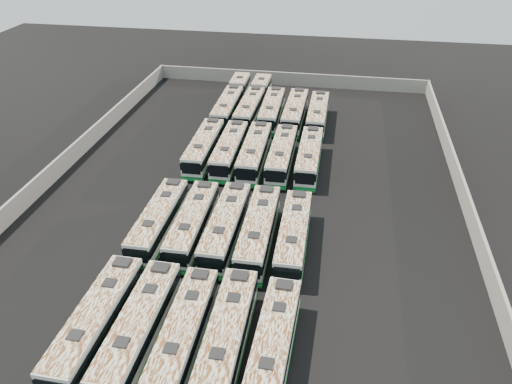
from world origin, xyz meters
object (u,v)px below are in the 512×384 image
Objects in this scene: bus_front_center at (183,334)px; bus_back_center at (272,110)px; bus_midback_far_right at (309,157)px; bus_back_right at (295,112)px; bus_back_far_right at (318,115)px; bus_back_left at (254,102)px; bus_midfront_left at (193,224)px; bus_midfront_far_left at (159,221)px; bus_midback_center at (254,153)px; bus_back_far_left at (232,100)px; bus_front_far_left at (97,322)px; bus_front_left at (139,329)px; bus_front_right at (226,339)px; bus_midfront_far_right at (294,236)px; bus_midfront_center at (226,227)px; bus_front_far_right at (273,348)px; bus_midfront_right at (258,231)px; bus_midback_left at (229,150)px; bus_midback_far_left at (204,148)px; bus_midback_right at (282,155)px.

bus_back_center is at bearing 89.45° from bus_front_center.
bus_back_right is at bearing 103.26° from bus_midback_far_right.
bus_back_center is 1.03× the size of bus_back_far_right.
bus_back_center is 6.47m from bus_back_far_right.
bus_midfront_left is at bearing -89.45° from bus_back_left.
bus_midfront_far_left is 0.96× the size of bus_midback_center.
bus_midfront_left is at bearing -85.14° from bus_back_far_left.
bus_front_far_left is 42.31m from bus_back_center.
bus_back_center reaches higher than bus_back_left.
bus_back_center is at bearing 81.91° from bus_front_far_left.
bus_front_left is 1.00× the size of bus_front_right.
bus_front_left is 44.84m from bus_back_left.
bus_midfront_far_right is 28.90m from bus_back_right.
bus_back_center is at bearing 177.98° from bus_back_far_right.
bus_midback_far_right is at bearing -90.23° from bus_back_far_right.
bus_back_right is (0.13, 41.57, 0.01)m from bus_front_right.
bus_back_far_left is 1.52× the size of bus_back_right.
bus_back_left is (-3.19, 31.61, -0.05)m from bus_midfront_center.
bus_midfront_far_left is (-12.81, 13.15, -0.00)m from bus_front_far_right.
bus_midfront_far_right is at bearing -1.85° from bus_midfront_center.
bus_midfront_right reaches higher than bus_front_left.
bus_front_right is 16.08m from bus_midfront_far_left.
bus_midback_left is 16.40m from bus_back_far_left.
bus_front_far_right is at bearing -90.56° from bus_midfront_far_right.
bus_back_far_left is (-3.29, 31.52, 0.02)m from bus_midfront_left.
bus_front_far_right is 1.00× the size of bus_midfront_far_right.
bus_midfront_right reaches higher than bus_back_far_left.
bus_back_far_left is at bearing 100.47° from bus_midback_left.
bus_midback_center reaches higher than bus_midback_far_left.
bus_front_left is at bearing -76.77° from bus_midfront_far_left.
bus_midback_left is (-3.16, 15.46, -0.02)m from bus_midfront_center.
bus_midback_far_right is at bearing 49.99° from bus_midfront_far_left.
bus_midback_left is at bearing 101.47° from bus_midfront_center.
bus_back_left is at bearing 134.87° from bus_back_center.
bus_midback_right is at bearing 100.69° from bus_midfront_far_right.
bus_midback_right is at bearing -68.21° from bus_back_left.
bus_back_far_left is at bearing 101.47° from bus_midfront_center.
bus_midfront_center reaches higher than bus_front_right.
bus_midfront_center is 31.77m from bus_back_left.
bus_midfront_right is at bearing 64.23° from bus_front_left.
bus_midfront_far_left is 1.00× the size of bus_midfront_left.
bus_back_center is (-6.41, 13.17, 0.03)m from bus_midback_far_right.
bus_front_far_left is 44.93m from bus_back_left.
bus_midfront_right is (9.54, -0.13, 0.07)m from bus_midfront_far_left.
bus_midfront_far_right is at bearing -90.31° from bus_midback_far_right.
bus_midfront_right reaches higher than bus_back_far_right.
bus_midback_far_right is at bearing 0.92° from bus_midback_right.
bus_front_far_left is at bearing -91.38° from bus_midback_far_left.
bus_back_right reaches higher than bus_front_left.
bus_midfront_center is 15.78m from bus_midback_left.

